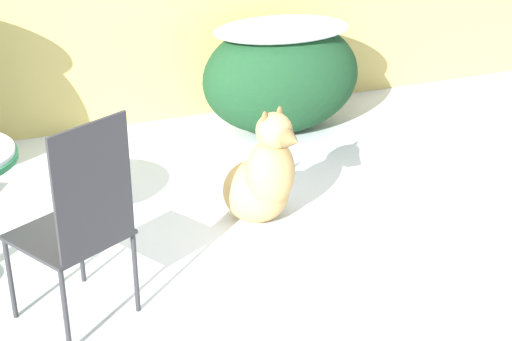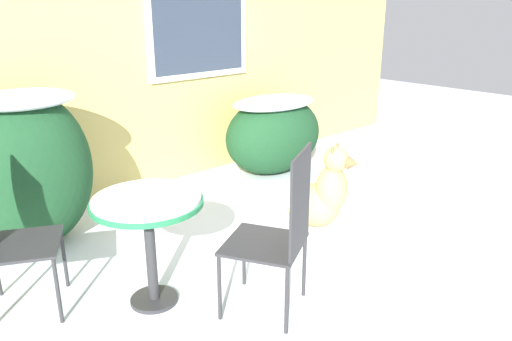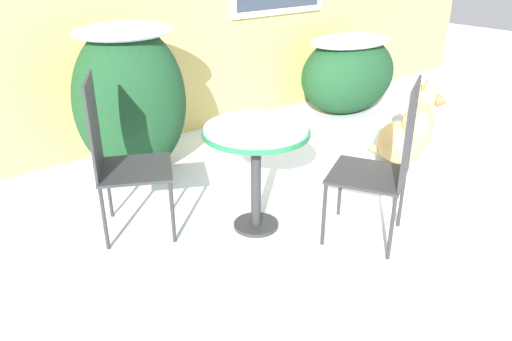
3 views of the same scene
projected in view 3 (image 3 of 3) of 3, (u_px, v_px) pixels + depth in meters
The scene contains 7 objects.
ground_plane at pixel (399, 195), 3.80m from camera, with size 16.00×16.00×0.00m, color silver.
shrub_left at pixel (130, 97), 3.90m from camera, with size 0.89×0.79×1.21m.
shrub_middle at pixel (349, 71), 5.43m from camera, with size 1.20×0.79×0.84m.
patio_table at pixel (256, 144), 3.12m from camera, with size 0.68×0.68×0.72m.
patio_chair_near_table at pixel (118, 155), 3.11m from camera, with size 0.61×0.61×1.04m.
patio_chair_far_side at pixel (385, 161), 3.02m from camera, with size 0.61×0.61×1.04m.
dog at pixel (408, 133), 4.21m from camera, with size 0.51×0.60×0.73m.
Camera 3 is at (-2.96, -1.93, 1.77)m, focal length 35.00 mm.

